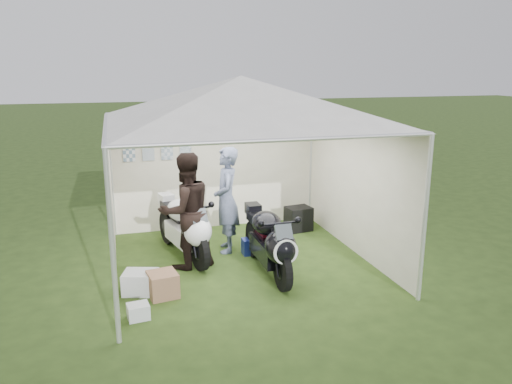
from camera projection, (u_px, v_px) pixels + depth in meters
ground at (242, 262)px, 8.23m from camera, size 80.00×80.00×0.00m
canopy_tent at (241, 104)px, 7.63m from camera, size 5.66×5.66×3.00m
motorcycle_white at (185, 226)px, 8.28m from camera, size 0.76×2.01×1.00m
motorcycle_black at (270, 240)px, 7.61m from camera, size 0.47×2.02×0.99m
paddock_stand at (253, 246)px, 8.56m from camera, size 0.37×0.23×0.27m
person_dark_jacket at (186, 211)px, 7.84m from camera, size 1.07×0.94×1.86m
person_blue_jacket at (227, 200)px, 8.53m from camera, size 0.54×0.73×1.83m
equipment_box at (298, 219)px, 9.77m from camera, size 0.52×0.44×0.47m
crate_0 at (141, 282)px, 7.08m from camera, size 0.56×0.49×0.31m
crate_1 at (163, 284)px, 6.97m from camera, size 0.45×0.45×0.35m
crate_2 at (138, 312)px, 6.35m from camera, size 0.29×0.26×0.20m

